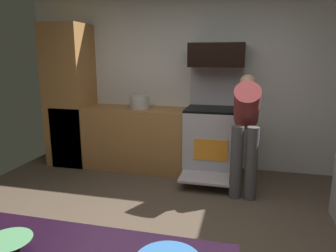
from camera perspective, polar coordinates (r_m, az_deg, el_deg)
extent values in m
cube|color=silver|center=(4.65, 5.54, 8.43)|extent=(5.20, 0.12, 2.60)
cube|color=#A16D3A|center=(4.66, -6.35, -2.19)|extent=(2.40, 0.60, 0.90)
cube|color=#A16D3A|center=(4.98, -17.46, 5.29)|extent=(0.60, 0.60, 2.10)
cube|color=#B8B4BA|center=(4.39, 8.30, -3.06)|extent=(0.76, 0.64, 0.92)
cube|color=black|center=(4.28, 8.50, 3.07)|extent=(0.76, 0.64, 0.03)
cube|color=#B8B4BA|center=(4.53, 8.96, 7.26)|extent=(0.76, 0.06, 0.55)
cube|color=orange|center=(4.08, 7.85, -4.41)|extent=(0.44, 0.01, 0.28)
cube|color=#B8B4BA|center=(4.00, 7.42, -9.47)|extent=(0.72, 0.41, 0.03)
cube|color=black|center=(4.33, 8.95, 12.73)|extent=(0.74, 0.38, 0.32)
cylinder|color=#494949|center=(3.72, 12.38, -6.56)|extent=(0.14, 0.14, 0.87)
cylinder|color=#494949|center=(3.72, 15.01, -6.70)|extent=(0.14, 0.14, 0.87)
cylinder|color=#9E3A3D|center=(3.78, 14.21, 3.51)|extent=(0.30, 0.64, 0.62)
sphere|color=tan|center=(4.02, 14.40, 7.72)|extent=(0.20, 0.20, 0.20)
cone|color=#51905C|center=(1.42, -27.16, -18.94)|extent=(0.18, 0.18, 0.05)
cylinder|color=beige|center=(4.52, -5.23, 4.36)|extent=(0.28, 0.28, 0.18)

